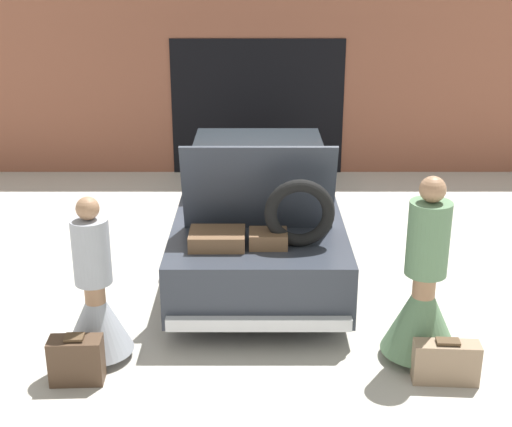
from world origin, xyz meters
TOP-DOWN VIEW (x-y plane):
  - ground_plane at (0.00, 0.00)m, footprint 40.00×40.00m
  - garage_wall_back at (0.00, 3.40)m, footprint 12.00×0.14m
  - car at (0.00, 0.01)m, footprint 1.84×4.78m
  - person_left at (-1.45, -2.48)m, footprint 0.63×0.63m
  - person_right at (1.45, -2.50)m, footprint 0.70×0.70m
  - suitcase_beside_left_person at (-1.56, -2.89)m, footprint 0.46×0.24m
  - suitcase_beside_right_person at (1.60, -2.89)m, footprint 0.57×0.22m

SIDE VIEW (x-z plane):
  - ground_plane at x=0.00m, z-range 0.00..0.00m
  - suitcase_beside_right_person at x=1.60m, z-range -0.01..0.39m
  - suitcase_beside_left_person at x=-1.56m, z-range -0.01..0.43m
  - person_left at x=-1.45m, z-range -0.23..1.31m
  - car at x=0.00m, z-range -0.28..1.46m
  - person_right at x=1.45m, z-range -0.25..1.48m
  - garage_wall_back at x=0.00m, z-range -0.01..2.79m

